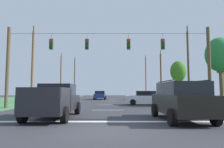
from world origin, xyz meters
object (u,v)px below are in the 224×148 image
at_px(overhead_signal_span, 108,62).
at_px(suv_black, 180,100).
at_px(utility_pole_distant_left, 74,77).
at_px(utility_pole_distant_right, 60,75).
at_px(tree_roadside_far_right, 177,72).
at_px(pickup_truck, 54,101).
at_px(utility_pole_far_left, 32,64).
at_px(utility_pole_near_left, 145,76).
at_px(distant_car_crossing_white, 145,98).
at_px(distant_car_oncoming, 99,95).
at_px(utility_pole_mid_right, 187,65).
at_px(utility_pole_far_right, 160,75).
at_px(tree_roadside_right, 219,55).

relative_size(overhead_signal_span, suv_black, 3.80).
bearing_deg(suv_black, utility_pole_distant_left, 107.23).
relative_size(utility_pole_distant_right, tree_roadside_far_right, 1.38).
relative_size(pickup_truck, utility_pole_far_left, 0.54).
bearing_deg(utility_pole_distant_right, utility_pole_near_left, 38.50).
bearing_deg(utility_pole_distant_left, distant_car_crossing_white, -67.03).
distance_m(distant_car_oncoming, utility_pole_mid_right, 16.20).
distance_m(utility_pole_far_right, utility_pole_distant_left, 25.57).
distance_m(overhead_signal_span, distant_car_crossing_white, 6.85).
distance_m(utility_pole_mid_right, utility_pole_distant_right, 24.78).
bearing_deg(suv_black, pickup_truck, 171.04).
relative_size(pickup_truck, suv_black, 1.12).
height_order(distant_car_oncoming, utility_pole_distant_left, utility_pole_distant_left).
height_order(utility_pole_far_left, tree_roadside_far_right, utility_pole_far_left).
height_order(suv_black, tree_roadside_right, tree_roadside_right).
bearing_deg(overhead_signal_span, utility_pole_near_left, 75.53).
bearing_deg(pickup_truck, distant_car_crossing_white, 56.79).
distance_m(overhead_signal_span, utility_pole_distant_right, 24.18).
height_order(utility_pole_distant_left, tree_roadside_right, utility_pole_distant_left).
xyz_separation_m(pickup_truck, tree_roadside_right, (14.20, 8.48, 4.20)).
distance_m(distant_car_oncoming, utility_pole_near_left, 23.52).
xyz_separation_m(distant_car_crossing_white, utility_pole_near_left, (5.67, 33.19, 4.81)).
xyz_separation_m(pickup_truck, utility_pole_mid_right, (12.87, 13.40, 3.77)).
relative_size(pickup_truck, utility_pole_distant_left, 0.49).
relative_size(suv_black, tree_roadside_far_right, 0.73).
relative_size(utility_pole_distant_right, utility_pole_distant_left, 0.82).
xyz_separation_m(overhead_signal_span, tree_roadside_right, (11.27, 2.27, 1.10)).
distance_m(pickup_truck, utility_pole_far_right, 31.10).
bearing_deg(utility_pole_near_left, distant_car_crossing_white, -99.69).
bearing_deg(distant_car_oncoming, tree_roadside_right, -49.81).
relative_size(suv_black, utility_pole_distant_right, 0.53).
height_order(pickup_truck, utility_pole_far_right, utility_pole_far_right).
bearing_deg(utility_pole_far_left, utility_pole_far_right, 34.86).
bearing_deg(utility_pole_far_left, distant_car_oncoming, 50.09).
bearing_deg(pickup_truck, utility_pole_distant_right, 103.77).
bearing_deg(distant_car_oncoming, suv_black, -77.21).
bearing_deg(utility_pole_distant_right, distant_car_crossing_white, -51.70).
relative_size(overhead_signal_span, utility_pole_near_left, 1.60).
bearing_deg(pickup_truck, utility_pole_distant_left, 99.18).
distance_m(overhead_signal_span, utility_pole_far_left, 12.72).
height_order(utility_pole_mid_right, tree_roadside_far_right, utility_pole_mid_right).
height_order(overhead_signal_span, utility_pole_near_left, utility_pole_near_left).
distance_m(utility_pole_far_right, utility_pole_near_left, 15.87).
bearing_deg(pickup_truck, overhead_signal_span, 64.72).
bearing_deg(tree_roadside_right, overhead_signal_span, -168.63).
relative_size(utility_pole_far_right, tree_roadside_far_right, 1.45).
xyz_separation_m(distant_car_oncoming, utility_pole_near_left, (11.46, 19.96, 4.81)).
xyz_separation_m(utility_pole_distant_right, utility_pole_distant_left, (-0.15, 15.57, 0.81)).
distance_m(utility_pole_near_left, utility_pole_distant_left, 19.73).
height_order(pickup_truck, distant_car_oncoming, pickup_truck).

